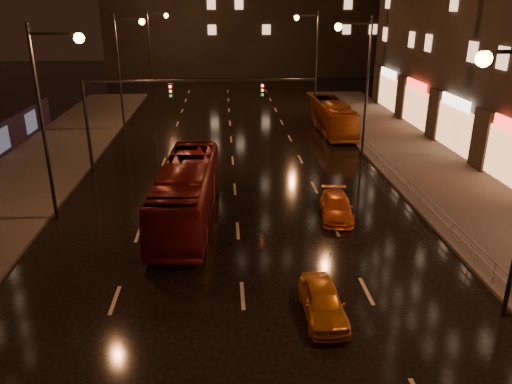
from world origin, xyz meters
TOP-DOWN VIEW (x-y plane):
  - ground at (0.00, 20.00)m, footprint 140.00×140.00m
  - sidewalk_left at (-13.50, 15.00)m, footprint 7.00×70.00m
  - sidewalk_right at (13.50, 15.00)m, footprint 7.00×70.00m
  - traffic_signal at (-5.06, 20.00)m, footprint 15.31×0.32m
  - railing_right at (10.20, 18.00)m, footprint 0.05×56.00m
  - bus_red at (-2.62, 11.57)m, footprint 3.26×11.30m
  - bus_curb at (9.00, 29.94)m, footprint 2.42×10.04m
  - taxi_near at (2.89, 2.41)m, footprint 1.49×3.63m
  - taxi_far at (5.35, 11.39)m, footprint 2.11×4.17m

SIDE VIEW (x-z plane):
  - ground at x=0.00m, z-range 0.00..0.00m
  - sidewalk_left at x=-13.50m, z-range 0.00..0.15m
  - sidewalk_right at x=13.50m, z-range 0.00..0.15m
  - taxi_far at x=5.35m, z-range 0.00..1.16m
  - taxi_near at x=2.89m, z-range 0.00..1.23m
  - railing_right at x=10.20m, z-range 0.40..1.40m
  - bus_curb at x=9.00m, z-range 0.00..2.79m
  - bus_red at x=-2.62m, z-range 0.00..3.11m
  - traffic_signal at x=-5.06m, z-range 1.64..7.84m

